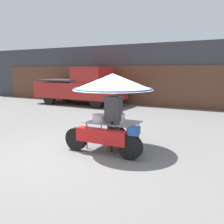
{
  "coord_description": "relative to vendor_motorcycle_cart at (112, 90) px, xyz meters",
  "views": [
    {
      "loc": [
        3.36,
        -4.68,
        1.95
      ],
      "look_at": [
        0.53,
        0.71,
        0.93
      ],
      "focal_mm": 40.0,
      "sensor_mm": 36.0,
      "label": 1
    }
  ],
  "objects": [
    {
      "name": "vendor_person",
      "position": [
        0.15,
        -0.21,
        -0.61
      ],
      "size": [
        0.38,
        0.22,
        1.56
      ],
      "color": "#4C473D",
      "rests_on": "ground"
    },
    {
      "name": "pickup_truck",
      "position": [
        -5.33,
        6.45,
        -0.46
      ],
      "size": [
        5.31,
        1.87,
        2.13
      ],
      "color": "black",
      "rests_on": "ground"
    },
    {
      "name": "vendor_motorcycle_cart",
      "position": [
        0.0,
        0.0,
        0.0
      ],
      "size": [
        2.02,
        1.98,
        1.88
      ],
      "color": "black",
      "rests_on": "ground"
    },
    {
      "name": "shopfront_building",
      "position": [
        -0.53,
        8.76,
        0.22
      ],
      "size": [
        28.0,
        2.06,
        3.41
      ],
      "color": "#38383D",
      "rests_on": "ground"
    },
    {
      "name": "ground_plane",
      "position": [
        -0.53,
        -0.7,
        -1.48
      ],
      "size": [
        36.0,
        36.0,
        0.0
      ],
      "primitive_type": "plane",
      "color": "slate"
    }
  ]
}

